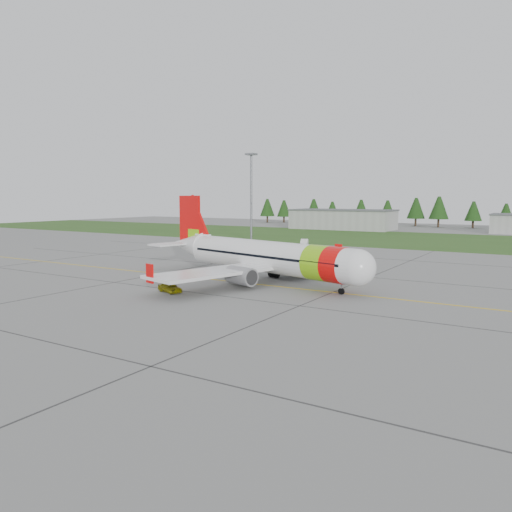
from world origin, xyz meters
The scene contains 9 objects.
ground centered at (0.00, 0.00, 0.00)m, with size 320.00×320.00×0.00m, color gray.
aircraft centered at (-0.14, 10.48, 3.02)m, with size 33.94×31.96×10.47m.
follow_me_car centered at (-5.00, -1.29, 1.65)m, with size 1.33×1.12×3.30m, color yellow.
service_van centered at (-16.06, 53.98, 2.12)m, with size 1.48×1.40×4.24m, color white.
grass_strip centered at (0.00, 82.00, 0.01)m, with size 320.00×50.00×0.03m, color #30561E.
taxi_guideline centered at (0.00, 8.00, 0.01)m, with size 120.00×0.25×0.02m, color gold.
hangar_west centered at (-30.00, 110.00, 3.00)m, with size 32.00×14.00×6.00m, color #A8A8A3.
floodlight_mast centered at (-32.00, 58.00, 10.00)m, with size 0.50×0.50×20.00m, color slate.
treeline centered at (0.00, 138.00, 5.00)m, with size 160.00×8.00×10.00m, color #1C3F14, non-canonical shape.
Camera 1 is at (30.84, -41.54, 10.22)m, focal length 35.00 mm.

